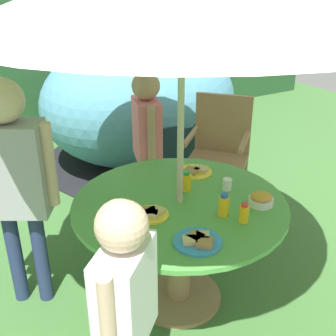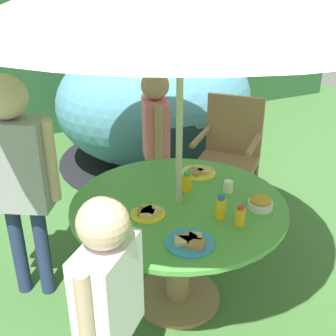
{
  "view_description": "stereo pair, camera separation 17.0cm",
  "coord_description": "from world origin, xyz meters",
  "px_view_note": "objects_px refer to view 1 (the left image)",
  "views": [
    {
      "loc": [
        -1.12,
        -1.77,
        1.91
      ],
      "look_at": [
        -0.01,
        0.11,
        0.88
      ],
      "focal_mm": 44.83,
      "sensor_mm": 36.0,
      "label": 1
    },
    {
      "loc": [
        -0.97,
        -1.85,
        1.91
      ],
      "look_at": [
        -0.01,
        0.11,
        0.88
      ],
      "focal_mm": 44.83,
      "sensor_mm": 36.0,
      "label": 2
    }
  ],
  "objects_px": {
    "garden_table": "(179,229)",
    "wooden_chair": "(219,149)",
    "dome_tent": "(141,101)",
    "juice_bottle_near_right": "(244,213)",
    "plate_mid_right": "(198,241)",
    "plate_back_edge": "(195,171)",
    "cup_near": "(227,184)",
    "plate_center_front": "(151,214)",
    "juice_bottle_far_left": "(186,182)",
    "juice_bottle_near_left": "(115,236)",
    "snack_bowl": "(261,199)",
    "child_in_pink_shirt": "(147,130)",
    "child_in_grey_shirt": "(13,170)",
    "juice_bottle_far_right": "(224,205)",
    "child_in_white_shirt": "(126,295)"
  },
  "relations": [
    {
      "from": "garden_table",
      "to": "wooden_chair",
      "type": "distance_m",
      "value": 1.2
    },
    {
      "from": "dome_tent",
      "to": "juice_bottle_near_right",
      "type": "bearing_deg",
      "value": -107.87
    },
    {
      "from": "plate_mid_right",
      "to": "plate_back_edge",
      "type": "bearing_deg",
      "value": 57.17
    },
    {
      "from": "cup_near",
      "to": "plate_center_front",
      "type": "bearing_deg",
      "value": -176.59
    },
    {
      "from": "juice_bottle_near_right",
      "to": "cup_near",
      "type": "relative_size",
      "value": 1.6
    },
    {
      "from": "wooden_chair",
      "to": "plate_mid_right",
      "type": "xyz_separation_m",
      "value": [
        -1.03,
        -1.19,
        0.16
      ]
    },
    {
      "from": "juice_bottle_far_left",
      "to": "garden_table",
      "type": "bearing_deg",
      "value": -137.72
    },
    {
      "from": "juice_bottle_near_left",
      "to": "juice_bottle_far_left",
      "type": "bearing_deg",
      "value": 26.49
    },
    {
      "from": "snack_bowl",
      "to": "dome_tent",
      "type": "bearing_deg",
      "value": 79.36
    },
    {
      "from": "plate_back_edge",
      "to": "juice_bottle_near_right",
      "type": "distance_m",
      "value": 0.63
    },
    {
      "from": "child_in_pink_shirt",
      "to": "plate_back_edge",
      "type": "bearing_deg",
      "value": 17.0
    },
    {
      "from": "juice_bottle_near_left",
      "to": "child_in_grey_shirt",
      "type": "bearing_deg",
      "value": 114.23
    },
    {
      "from": "juice_bottle_near_right",
      "to": "juice_bottle_far_right",
      "type": "bearing_deg",
      "value": 115.8
    },
    {
      "from": "garden_table",
      "to": "juice_bottle_near_left",
      "type": "height_order",
      "value": "juice_bottle_near_left"
    },
    {
      "from": "child_in_pink_shirt",
      "to": "child_in_white_shirt",
      "type": "distance_m",
      "value": 1.77
    },
    {
      "from": "wooden_chair",
      "to": "child_in_pink_shirt",
      "type": "relative_size",
      "value": 0.79
    },
    {
      "from": "garden_table",
      "to": "juice_bottle_far_left",
      "type": "distance_m",
      "value": 0.28
    },
    {
      "from": "plate_back_edge",
      "to": "juice_bottle_near_left",
      "type": "bearing_deg",
      "value": -148.84
    },
    {
      "from": "dome_tent",
      "to": "plate_back_edge",
      "type": "relative_size",
      "value": 9.97
    },
    {
      "from": "juice_bottle_near_left",
      "to": "plate_mid_right",
      "type": "bearing_deg",
      "value": -27.59
    },
    {
      "from": "child_in_pink_shirt",
      "to": "juice_bottle_near_right",
      "type": "xyz_separation_m",
      "value": [
        -0.11,
        -1.29,
        -0.03
      ]
    },
    {
      "from": "plate_mid_right",
      "to": "child_in_pink_shirt",
      "type": "bearing_deg",
      "value": 72.33
    },
    {
      "from": "plate_back_edge",
      "to": "juice_bottle_far_right",
      "type": "bearing_deg",
      "value": -107.52
    },
    {
      "from": "snack_bowl",
      "to": "plate_back_edge",
      "type": "xyz_separation_m",
      "value": [
        -0.09,
        0.53,
        -0.02
      ]
    },
    {
      "from": "child_in_white_shirt",
      "to": "juice_bottle_far_right",
      "type": "height_order",
      "value": "child_in_white_shirt"
    },
    {
      "from": "juice_bottle_far_left",
      "to": "child_in_grey_shirt",
      "type": "bearing_deg",
      "value": 157.19
    },
    {
      "from": "garden_table",
      "to": "cup_near",
      "type": "height_order",
      "value": "cup_near"
    },
    {
      "from": "juice_bottle_far_left",
      "to": "juice_bottle_far_right",
      "type": "xyz_separation_m",
      "value": [
        0.02,
        -0.34,
        0.0
      ]
    },
    {
      "from": "wooden_chair",
      "to": "juice_bottle_far_left",
      "type": "relative_size",
      "value": 8.0
    },
    {
      "from": "snack_bowl",
      "to": "plate_center_front",
      "type": "height_order",
      "value": "snack_bowl"
    },
    {
      "from": "child_in_white_shirt",
      "to": "plate_center_front",
      "type": "distance_m",
      "value": 0.67
    },
    {
      "from": "child_in_white_shirt",
      "to": "juice_bottle_near_left",
      "type": "xyz_separation_m",
      "value": [
        0.12,
        0.38,
        0.01
      ]
    },
    {
      "from": "garden_table",
      "to": "child_in_white_shirt",
      "type": "relative_size",
      "value": 1.05
    },
    {
      "from": "wooden_chair",
      "to": "juice_bottle_far_left",
      "type": "xyz_separation_m",
      "value": [
        -0.79,
        -0.71,
        0.21
      ]
    },
    {
      "from": "snack_bowl",
      "to": "juice_bottle_near_left",
      "type": "bearing_deg",
      "value": 176.07
    },
    {
      "from": "garden_table",
      "to": "wooden_chair",
      "type": "relative_size",
      "value": 1.24
    },
    {
      "from": "child_in_pink_shirt",
      "to": "plate_mid_right",
      "type": "xyz_separation_m",
      "value": [
        -0.42,
        -1.32,
        -0.07
      ]
    },
    {
      "from": "child_in_pink_shirt",
      "to": "snack_bowl",
      "type": "height_order",
      "value": "child_in_pink_shirt"
    },
    {
      "from": "dome_tent",
      "to": "plate_back_edge",
      "type": "height_order",
      "value": "dome_tent"
    },
    {
      "from": "wooden_chair",
      "to": "dome_tent",
      "type": "distance_m",
      "value": 1.29
    },
    {
      "from": "garden_table",
      "to": "juice_bottle_far_right",
      "type": "relative_size",
      "value": 9.43
    },
    {
      "from": "child_in_grey_shirt",
      "to": "snack_bowl",
      "type": "relative_size",
      "value": 10.17
    },
    {
      "from": "child_in_pink_shirt",
      "to": "plate_mid_right",
      "type": "bearing_deg",
      "value": -0.75
    },
    {
      "from": "child_in_grey_shirt",
      "to": "juice_bottle_near_right",
      "type": "xyz_separation_m",
      "value": [
        0.97,
        -0.83,
        -0.15
      ]
    },
    {
      "from": "child_in_grey_shirt",
      "to": "child_in_pink_shirt",
      "type": "bearing_deg",
      "value": 54.04
    },
    {
      "from": "garden_table",
      "to": "snack_bowl",
      "type": "xyz_separation_m",
      "value": [
        0.38,
        -0.26,
        0.22
      ]
    },
    {
      "from": "snack_bowl",
      "to": "plate_mid_right",
      "type": "height_order",
      "value": "snack_bowl"
    },
    {
      "from": "dome_tent",
      "to": "plate_center_front",
      "type": "bearing_deg",
      "value": -118.83
    },
    {
      "from": "garden_table",
      "to": "plate_mid_right",
      "type": "distance_m",
      "value": 0.45
    },
    {
      "from": "juice_bottle_far_left",
      "to": "juice_bottle_near_right",
      "type": "bearing_deg",
      "value": -81.3
    }
  ]
}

